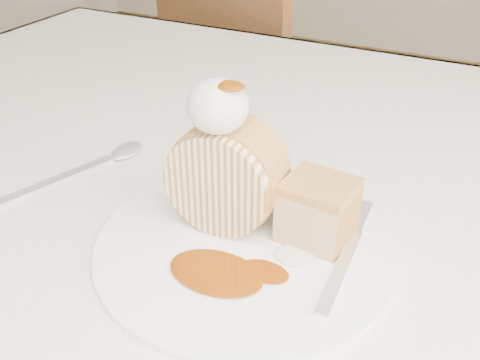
% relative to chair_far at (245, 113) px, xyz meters
% --- Properties ---
extents(table, '(1.40, 0.90, 0.75)m').
position_rel_chair_far_xyz_m(table, '(0.35, -0.65, 0.20)').
color(table, white).
rests_on(table, ground).
extents(chair_far, '(0.45, 0.45, 0.81)m').
position_rel_chair_far_xyz_m(chair_far, '(0.00, 0.00, 0.00)').
color(chair_far, brown).
rests_on(chair_far, ground).
extents(plate, '(0.31, 0.31, 0.01)m').
position_rel_chair_far_xyz_m(plate, '(0.41, -0.83, 0.29)').
color(plate, white).
rests_on(plate, table).
extents(roulade_slice, '(0.11, 0.06, 0.10)m').
position_rel_chair_far_xyz_m(roulade_slice, '(0.38, -0.81, 0.35)').
color(roulade_slice, beige).
rests_on(roulade_slice, plate).
extents(cake_chunk, '(0.07, 0.06, 0.05)m').
position_rel_chair_far_xyz_m(cake_chunk, '(0.47, -0.79, 0.32)').
color(cake_chunk, tan).
rests_on(cake_chunk, plate).
extents(whipped_cream, '(0.05, 0.05, 0.05)m').
position_rel_chair_far_xyz_m(whipped_cream, '(0.38, -0.82, 0.42)').
color(whipped_cream, white).
rests_on(whipped_cream, roulade_slice).
extents(caramel_drizzle, '(0.03, 0.02, 0.01)m').
position_rel_chair_far_xyz_m(caramel_drizzle, '(0.39, -0.82, 0.45)').
color(caramel_drizzle, '#712F04').
rests_on(caramel_drizzle, whipped_cream).
extents(caramel_pool, '(0.09, 0.07, 0.00)m').
position_rel_chair_far_xyz_m(caramel_pool, '(0.41, -0.88, 0.30)').
color(caramel_pool, '#712F04').
rests_on(caramel_pool, plate).
extents(fork, '(0.03, 0.17, 0.00)m').
position_rel_chair_far_xyz_m(fork, '(0.50, -0.83, 0.30)').
color(fork, silver).
rests_on(fork, plate).
extents(spoon, '(0.08, 0.18, 0.00)m').
position_rel_chair_far_xyz_m(spoon, '(0.17, -0.82, 0.29)').
color(spoon, silver).
rests_on(spoon, table).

